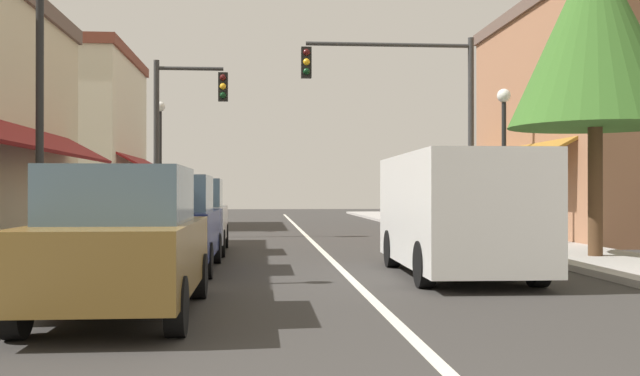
{
  "coord_description": "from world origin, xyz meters",
  "views": [
    {
      "loc": [
        -1.53,
        -3.05,
        1.48
      ],
      "look_at": [
        -0.2,
        13.32,
        1.55
      ],
      "focal_mm": 41.71,
      "sensor_mm": 36.0,
      "label": 1
    }
  ],
  "objects_px": {
    "parked_car_third_left": "(189,216)",
    "street_lamp_right_mid": "(504,138)",
    "street_lamp_left_near": "(40,64)",
    "tree_right_near": "(595,34)",
    "traffic_signal_left_corner": "(179,123)",
    "parked_car_nearest_left": "(122,242)",
    "parked_car_second_left": "(169,224)",
    "van_in_lane": "(456,210)",
    "traffic_signal_mast_arm": "(415,101)",
    "street_lamp_left_far": "(160,144)"
  },
  "relations": [
    {
      "from": "street_lamp_right_mid",
      "to": "van_in_lane",
      "type": "bearing_deg",
      "value": -115.34
    },
    {
      "from": "street_lamp_left_far",
      "to": "street_lamp_left_near",
      "type": "bearing_deg",
      "value": -89.29
    },
    {
      "from": "traffic_signal_mast_arm",
      "to": "street_lamp_left_near",
      "type": "height_order",
      "value": "traffic_signal_mast_arm"
    },
    {
      "from": "street_lamp_left_near",
      "to": "tree_right_near",
      "type": "height_order",
      "value": "tree_right_near"
    },
    {
      "from": "van_in_lane",
      "to": "street_lamp_left_near",
      "type": "distance_m",
      "value": 7.23
    },
    {
      "from": "tree_right_near",
      "to": "street_lamp_left_far",
      "type": "bearing_deg",
      "value": 132.34
    },
    {
      "from": "parked_car_nearest_left",
      "to": "traffic_signal_mast_arm",
      "type": "relative_size",
      "value": 0.67
    },
    {
      "from": "parked_car_second_left",
      "to": "parked_car_third_left",
      "type": "xyz_separation_m",
      "value": [
        -0.0,
        4.07,
        0.0
      ]
    },
    {
      "from": "tree_right_near",
      "to": "street_lamp_left_near",
      "type": "bearing_deg",
      "value": -161.47
    },
    {
      "from": "traffic_signal_left_corner",
      "to": "street_lamp_left_far",
      "type": "height_order",
      "value": "traffic_signal_left_corner"
    },
    {
      "from": "traffic_signal_left_corner",
      "to": "street_lamp_right_mid",
      "type": "height_order",
      "value": "traffic_signal_left_corner"
    },
    {
      "from": "street_lamp_left_near",
      "to": "traffic_signal_mast_arm",
      "type": "bearing_deg",
      "value": 52.06
    },
    {
      "from": "street_lamp_right_mid",
      "to": "tree_right_near",
      "type": "bearing_deg",
      "value": -80.29
    },
    {
      "from": "parked_car_nearest_left",
      "to": "street_lamp_left_far",
      "type": "relative_size",
      "value": 0.88
    },
    {
      "from": "traffic_signal_mast_arm",
      "to": "traffic_signal_left_corner",
      "type": "relative_size",
      "value": 1.08
    },
    {
      "from": "parked_car_second_left",
      "to": "van_in_lane",
      "type": "bearing_deg",
      "value": -13.19
    },
    {
      "from": "traffic_signal_left_corner",
      "to": "tree_right_near",
      "type": "bearing_deg",
      "value": -42.07
    },
    {
      "from": "van_in_lane",
      "to": "tree_right_near",
      "type": "bearing_deg",
      "value": 34.13
    },
    {
      "from": "tree_right_near",
      "to": "parked_car_third_left",
      "type": "bearing_deg",
      "value": 161.54
    },
    {
      "from": "parked_car_third_left",
      "to": "traffic_signal_left_corner",
      "type": "distance_m",
      "value": 6.43
    },
    {
      "from": "parked_car_second_left",
      "to": "traffic_signal_mast_arm",
      "type": "xyz_separation_m",
      "value": [
        6.28,
        7.87,
        3.28
      ]
    },
    {
      "from": "tree_right_near",
      "to": "van_in_lane",
      "type": "bearing_deg",
      "value": -146.93
    },
    {
      "from": "van_in_lane",
      "to": "street_lamp_right_mid",
      "type": "bearing_deg",
      "value": 65.72
    },
    {
      "from": "parked_car_third_left",
      "to": "street_lamp_right_mid",
      "type": "distance_m",
      "value": 8.36
    },
    {
      "from": "parked_car_nearest_left",
      "to": "parked_car_third_left",
      "type": "height_order",
      "value": "same"
    },
    {
      "from": "parked_car_nearest_left",
      "to": "parked_car_second_left",
      "type": "height_order",
      "value": "same"
    },
    {
      "from": "street_lamp_left_far",
      "to": "parked_car_nearest_left",
      "type": "bearing_deg",
      "value": -83.87
    },
    {
      "from": "van_in_lane",
      "to": "traffic_signal_left_corner",
      "type": "relative_size",
      "value": 0.93
    },
    {
      "from": "parked_car_second_left",
      "to": "traffic_signal_left_corner",
      "type": "bearing_deg",
      "value": 95.03
    },
    {
      "from": "parked_car_third_left",
      "to": "tree_right_near",
      "type": "height_order",
      "value": "tree_right_near"
    },
    {
      "from": "street_lamp_right_mid",
      "to": "street_lamp_left_far",
      "type": "bearing_deg",
      "value": 142.06
    },
    {
      "from": "traffic_signal_mast_arm",
      "to": "street_lamp_left_far",
      "type": "xyz_separation_m",
      "value": [
        -8.14,
        4.9,
        -1.0
      ]
    },
    {
      "from": "parked_car_second_left",
      "to": "tree_right_near",
      "type": "height_order",
      "value": "tree_right_near"
    },
    {
      "from": "parked_car_second_left",
      "to": "tree_right_near",
      "type": "relative_size",
      "value": 0.6
    },
    {
      "from": "parked_car_nearest_left",
      "to": "tree_right_near",
      "type": "bearing_deg",
      "value": 35.57
    },
    {
      "from": "parked_car_nearest_left",
      "to": "traffic_signal_mast_arm",
      "type": "distance_m",
      "value": 14.66
    },
    {
      "from": "parked_car_third_left",
      "to": "street_lamp_left_far",
      "type": "relative_size",
      "value": 0.89
    },
    {
      "from": "traffic_signal_left_corner",
      "to": "street_lamp_left_near",
      "type": "bearing_deg",
      "value": -93.8
    },
    {
      "from": "parked_car_second_left",
      "to": "van_in_lane",
      "type": "relative_size",
      "value": 0.79
    },
    {
      "from": "street_lamp_left_near",
      "to": "street_lamp_left_far",
      "type": "xyz_separation_m",
      "value": [
        -0.19,
        15.1,
        -0.26
      ]
    },
    {
      "from": "tree_right_near",
      "to": "traffic_signal_mast_arm",
      "type": "bearing_deg",
      "value": 110.02
    },
    {
      "from": "parked_car_third_left",
      "to": "street_lamp_right_mid",
      "type": "height_order",
      "value": "street_lamp_right_mid"
    },
    {
      "from": "street_lamp_right_mid",
      "to": "tree_right_near",
      "type": "height_order",
      "value": "tree_right_near"
    },
    {
      "from": "street_lamp_left_near",
      "to": "parked_car_second_left",
      "type": "bearing_deg",
      "value": 54.44
    },
    {
      "from": "traffic_signal_mast_arm",
      "to": "street_lamp_left_far",
      "type": "height_order",
      "value": "traffic_signal_mast_arm"
    },
    {
      "from": "street_lamp_right_mid",
      "to": "street_lamp_left_far",
      "type": "relative_size",
      "value": 0.89
    },
    {
      "from": "street_lamp_left_near",
      "to": "street_lamp_left_far",
      "type": "distance_m",
      "value": 15.1
    },
    {
      "from": "parked_car_second_left",
      "to": "tree_right_near",
      "type": "xyz_separation_m",
      "value": [
        8.73,
        1.16,
        3.92
      ]
    },
    {
      "from": "parked_car_nearest_left",
      "to": "tree_right_near",
      "type": "height_order",
      "value": "tree_right_near"
    },
    {
      "from": "street_lamp_left_near",
      "to": "street_lamp_right_mid",
      "type": "relative_size",
      "value": 1.23
    }
  ]
}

